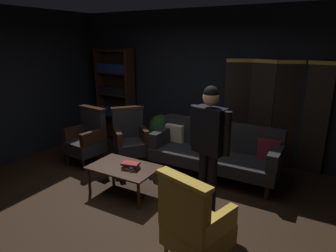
# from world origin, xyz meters

# --- Properties ---
(ground_plane) EXTENTS (10.00, 10.00, 0.00)m
(ground_plane) POSITION_xyz_m (0.00, 0.00, 0.00)
(ground_plane) COLOR black
(back_wall) EXTENTS (7.20, 0.10, 2.80)m
(back_wall) POSITION_xyz_m (0.00, 2.45, 1.40)
(back_wall) COLOR black
(back_wall) RESTS_ON ground_plane
(side_wall_left) EXTENTS (0.10, 3.60, 2.80)m
(side_wall_left) POSITION_xyz_m (-3.00, 0.60, 1.40)
(side_wall_left) COLOR black
(side_wall_left) RESTS_ON ground_plane
(folding_screen) EXTENTS (1.73, 0.31, 1.90)m
(folding_screen) POSITION_xyz_m (1.26, 2.31, 0.99)
(folding_screen) COLOR black
(folding_screen) RESTS_ON ground_plane
(bookshelf) EXTENTS (0.90, 0.32, 2.05)m
(bookshelf) POSITION_xyz_m (-2.15, 2.20, 1.07)
(bookshelf) COLOR black
(bookshelf) RESTS_ON ground_plane
(velvet_couch) EXTENTS (2.12, 0.78, 0.88)m
(velvet_couch) POSITION_xyz_m (0.55, 1.45, 0.45)
(velvet_couch) COLOR black
(velvet_couch) RESTS_ON ground_plane
(coffee_table) EXTENTS (1.00, 0.64, 0.42)m
(coffee_table) POSITION_xyz_m (-0.41, 0.19, 0.37)
(coffee_table) COLOR black
(coffee_table) RESTS_ON ground_plane
(armchair_gilt_accent) EXTENTS (0.72, 0.72, 1.04)m
(armchair_gilt_accent) POSITION_xyz_m (1.13, -0.66, 0.49)
(armchair_gilt_accent) COLOR gold
(armchair_gilt_accent) RESTS_ON ground_plane
(armchair_wing_left) EXTENTS (0.81, 0.81, 1.04)m
(armchair_wing_left) POSITION_xyz_m (-0.99, 1.14, 0.49)
(armchair_wing_left) COLOR black
(armchair_wing_left) RESTS_ON ground_plane
(armchair_wing_right) EXTENTS (0.64, 0.64, 1.04)m
(armchair_wing_right) POSITION_xyz_m (-1.68, 0.75, 0.49)
(armchair_wing_right) COLOR black
(armchair_wing_right) RESTS_ON ground_plane
(standing_figure) EXTENTS (0.58, 0.30, 1.70)m
(standing_figure) POSITION_xyz_m (0.87, 0.30, 1.03)
(standing_figure) COLOR black
(standing_figure) RESTS_ON ground_plane
(potted_plant) EXTENTS (0.51, 0.51, 0.80)m
(potted_plant) POSITION_xyz_m (-0.75, 1.84, 0.46)
(potted_plant) COLOR brown
(potted_plant) RESTS_ON ground_plane
(book_tan_leather) EXTENTS (0.23, 0.21, 0.03)m
(book_tan_leather) POSITION_xyz_m (-0.28, 0.20, 0.43)
(book_tan_leather) COLOR #9E7A47
(book_tan_leather) RESTS_ON coffee_table
(book_navy_cloth) EXTENTS (0.26, 0.21, 0.03)m
(book_navy_cloth) POSITION_xyz_m (-0.28, 0.20, 0.46)
(book_navy_cloth) COLOR navy
(book_navy_cloth) RESTS_ON book_tan_leather
(book_red_leather) EXTENTS (0.27, 0.20, 0.03)m
(book_red_leather) POSITION_xyz_m (-0.28, 0.20, 0.49)
(book_red_leather) COLOR maroon
(book_red_leather) RESTS_ON book_navy_cloth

